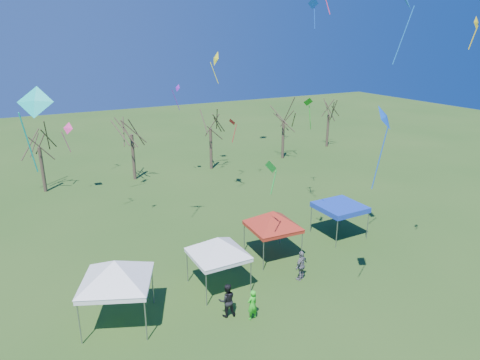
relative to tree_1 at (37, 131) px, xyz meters
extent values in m
plane|color=#284E19|center=(10.77, -24.65, -5.79)|extent=(140.00, 140.00, 0.00)
cylinder|color=#3D2D21|center=(0.00, 0.00, -3.65)|extent=(0.32, 0.32, 4.28)
cylinder|color=#3D2D21|center=(8.40, -0.27, -3.47)|extent=(0.32, 0.32, 4.64)
cylinder|color=#3D2D21|center=(16.80, -0.60, -3.55)|extent=(0.32, 0.32, 4.49)
cylinder|color=#3D2D21|center=(26.12, -0.65, -3.56)|extent=(0.32, 0.32, 4.47)
cylinder|color=#3D2D21|center=(34.49, 1.42, -3.68)|extent=(0.32, 0.32, 4.23)
cylinder|color=gray|center=(-0.34, -23.68, -4.71)|extent=(0.07, 0.07, 2.17)
cylinder|color=gray|center=(0.85, -20.89, -4.71)|extent=(0.07, 0.07, 2.17)
cylinder|color=gray|center=(2.45, -24.87, -4.71)|extent=(0.07, 0.07, 2.17)
cylinder|color=gray|center=(3.64, -22.08, -4.71)|extent=(0.07, 0.07, 2.17)
cube|color=white|center=(1.65, -22.88, -3.49)|extent=(4.27, 4.27, 0.26)
pyramid|color=white|center=(1.65, -22.88, -2.28)|extent=(4.24, 4.24, 1.08)
cylinder|color=gray|center=(6.09, -23.67, -4.82)|extent=(0.06, 0.06, 1.95)
cylinder|color=gray|center=(6.07, -20.93, -4.82)|extent=(0.06, 0.06, 1.95)
cylinder|color=gray|center=(8.82, -23.65, -4.82)|extent=(0.06, 0.06, 1.95)
cylinder|color=gray|center=(8.80, -20.92, -4.82)|extent=(0.06, 0.06, 1.95)
cube|color=white|center=(7.44, -22.29, -3.72)|extent=(2.95, 2.95, 0.23)
pyramid|color=white|center=(7.44, -22.29, -2.63)|extent=(4.14, 4.14, 0.98)
cylinder|color=gray|center=(10.68, -21.92, -4.80)|extent=(0.06, 0.06, 1.98)
cylinder|color=gray|center=(10.84, -19.15, -4.80)|extent=(0.06, 0.06, 1.98)
cylinder|color=gray|center=(13.45, -22.08, -4.80)|extent=(0.06, 0.06, 1.98)
cylinder|color=gray|center=(13.61, -19.31, -4.80)|extent=(0.06, 0.06, 1.98)
cube|color=#A41F0F|center=(12.14, -20.61, -3.69)|extent=(3.14, 3.14, 0.24)
pyramid|color=#A41F0F|center=(12.14, -20.61, -2.58)|extent=(4.20, 4.20, 0.99)
cylinder|color=gray|center=(16.64, -21.68, -4.78)|extent=(0.06, 0.06, 2.03)
cylinder|color=gray|center=(16.61, -18.84, -4.78)|extent=(0.06, 0.06, 2.03)
cylinder|color=gray|center=(19.49, -21.65, -4.78)|extent=(0.06, 0.06, 2.03)
cylinder|color=gray|center=(19.45, -18.81, -4.78)|extent=(0.06, 0.06, 2.03)
cube|color=#1032AC|center=(18.05, -20.24, -3.64)|extent=(3.08, 3.08, 0.24)
cube|color=#1032AC|center=(18.05, -20.24, -3.46)|extent=(3.08, 3.08, 0.12)
imported|color=#2AD722|center=(7.70, -25.79, -4.96)|extent=(0.68, 0.52, 1.66)
imported|color=slate|center=(12.11, -23.88, -4.86)|extent=(1.19, 0.84, 1.87)
imported|color=black|center=(6.67, -24.96, -4.87)|extent=(1.03, 0.89, 1.84)
cone|color=blue|center=(12.94, -28.31, 4.60)|extent=(1.39, 1.24, 1.08)
cube|color=blue|center=(12.76, -28.42, 2.78)|extent=(0.28, 0.42, 3.06)
cone|color=blue|center=(17.11, -25.01, 9.75)|extent=(1.24, 1.24, 0.95)
cube|color=blue|center=(16.85, -25.26, 8.04)|extent=(0.57, 0.58, 2.89)
cone|color=blue|center=(18.65, -15.08, 10.29)|extent=(0.91, 0.61, 0.79)
cube|color=blue|center=(18.80, -15.12, 9.31)|extent=(0.14, 0.36, 1.56)
cone|color=green|center=(10.49, -22.85, 1.22)|extent=(0.61, 0.92, 0.81)
cube|color=green|center=(10.55, -23.05, 0.35)|extent=(0.44, 0.17, 1.33)
cone|color=purple|center=(12.40, -3.05, 3.45)|extent=(0.47, 0.77, 0.69)
cube|color=purple|center=(12.31, -2.68, 2.27)|extent=(0.79, 0.22, 2.02)
cone|color=green|center=(19.07, -14.50, 3.15)|extent=(0.90, 0.62, 0.74)
cube|color=green|center=(19.30, -14.54, 1.95)|extent=(0.11, 0.51, 1.98)
cone|color=#FDFD1A|center=(12.89, -10.62, 6.41)|extent=(0.52, 1.16, 1.11)
cube|color=#FDFD1A|center=(12.92, -10.30, 5.29)|extent=(0.68, 0.09, 1.69)
cone|color=#0DC6B2|center=(-0.81, -23.75, 5.64)|extent=(1.59, 1.31, 1.19)
cube|color=#0DC6B2|center=(-1.24, -23.57, 3.99)|extent=(0.41, 0.92, 2.62)
cone|color=#F4368C|center=(2.36, -2.71, 0.49)|extent=(1.05, 1.15, 1.05)
cube|color=#F4368C|center=(2.12, -2.42, -0.78)|extent=(0.65, 0.53, 2.01)
cone|color=red|center=(17.01, -5.35, 0.21)|extent=(0.78, 1.00, 0.77)
cube|color=red|center=(17.08, -5.64, -0.89)|extent=(0.62, 0.19, 1.76)
cone|color=yellow|center=(18.97, -27.80, 8.65)|extent=(0.62, 0.29, 0.61)
cube|color=yellow|center=(18.84, -27.83, 7.94)|extent=(0.11, 0.30, 1.12)
camera|label=1|loc=(-1.59, -41.92, 7.96)|focal=32.00mm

